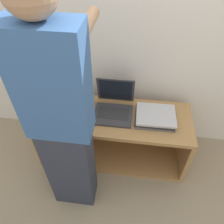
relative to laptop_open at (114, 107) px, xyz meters
name	(u,v)px	position (x,y,z in m)	size (l,w,h in m)	color
ground_plane	(110,174)	(0.00, -0.32, -0.62)	(12.00, 12.00, 0.00)	gray
wall_back	(119,29)	(0.00, 0.31, 0.58)	(8.00, 0.05, 2.40)	silver
cart	(114,131)	(0.00, 0.00, -0.34)	(1.41, 0.52, 0.56)	#A87A47
laptop_open	(114,107)	(0.00, 0.00, 0.00)	(0.34, 0.34, 0.29)	#333338
laptop_stack_left	(72,107)	(-0.37, -0.05, -0.01)	(0.36, 0.29, 0.11)	#B7B7BC
laptop_stack_right	(155,117)	(0.37, -0.05, -0.03)	(0.35, 0.29, 0.06)	slate
person	(62,124)	(-0.27, -0.54, 0.31)	(0.40, 0.54, 1.83)	#2D3342
inventory_tag	(70,108)	(-0.37, -0.13, 0.05)	(0.06, 0.02, 0.01)	red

